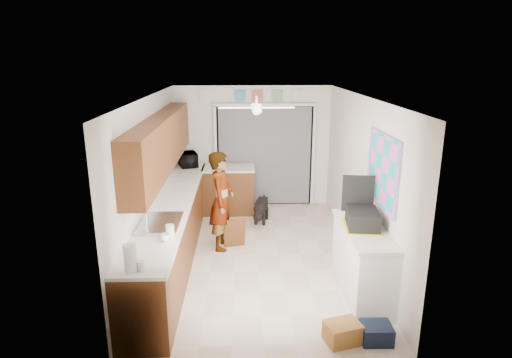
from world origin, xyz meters
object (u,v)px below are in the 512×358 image
object	(u,v)px
suitcase	(363,219)
dog	(261,210)
microwave	(188,159)
navy_crate	(376,333)
paper_towel_roll	(130,258)
cardboard_box	(343,332)
cup	(165,238)
man	(222,201)

from	to	relation	value
suitcase	dog	distance (m)	2.95
microwave	suitcase	xyz separation A→B (m)	(2.62, -3.27, -0.03)
navy_crate	dog	size ratio (longest dim) A/B	0.54
paper_towel_roll	cardboard_box	xyz separation A→B (m)	(2.24, 0.05, -0.97)
cup	man	bearing A→B (deg)	72.18
man	microwave	bearing A→B (deg)	30.76
cup	man	world-z (taller)	man
cardboard_box	dog	bearing A→B (deg)	101.55
microwave	paper_towel_roll	xyz separation A→B (m)	(-0.06, -4.36, 0.01)
cardboard_box	cup	bearing A→B (deg)	161.31
navy_crate	man	size ratio (longest dim) A/B	0.21
cup	cardboard_box	xyz separation A→B (m)	(2.02, -0.68, -0.87)
navy_crate	man	xyz separation A→B (m)	(-1.81, 2.51, 0.71)
suitcase	man	xyz separation A→B (m)	(-1.88, 1.47, -0.24)
paper_towel_roll	suitcase	xyz separation A→B (m)	(2.69, 1.09, -0.04)
cardboard_box	navy_crate	size ratio (longest dim) A/B	1.11
cardboard_box	man	distance (m)	2.97
microwave	dog	distance (m)	1.80
dog	microwave	bearing A→B (deg)	167.56
suitcase	navy_crate	bearing A→B (deg)	-86.64
cardboard_box	paper_towel_roll	bearing A→B (deg)	-178.72
microwave	cardboard_box	distance (m)	4.93
man	cup	bearing A→B (deg)	170.54
cup	suitcase	world-z (taller)	suitcase
microwave	dog	xyz separation A→B (m)	(1.44, -0.69, -0.83)
man	dog	world-z (taller)	man
cup	man	distance (m)	1.93
paper_towel_roll	dog	bearing A→B (deg)	67.73
suitcase	man	distance (m)	2.40
microwave	cardboard_box	world-z (taller)	microwave
cup	navy_crate	world-z (taller)	cup
microwave	suitcase	size ratio (longest dim) A/B	0.96
microwave	cup	bearing A→B (deg)	164.24
man	paper_towel_roll	bearing A→B (deg)	170.86
cup	navy_crate	xyz separation A→B (m)	(2.40, -0.68, -0.88)
man	dog	size ratio (longest dim) A/B	2.59
microwave	paper_towel_roll	size ratio (longest dim) A/B	1.70
microwave	cardboard_box	xyz separation A→B (m)	(2.18, -4.31, -0.96)
navy_crate	cup	bearing A→B (deg)	164.07
dog	cup	bearing A→B (deg)	-100.28
microwave	cup	xyz separation A→B (m)	(0.16, -3.63, -0.09)
microwave	man	size ratio (longest dim) A/B	0.30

